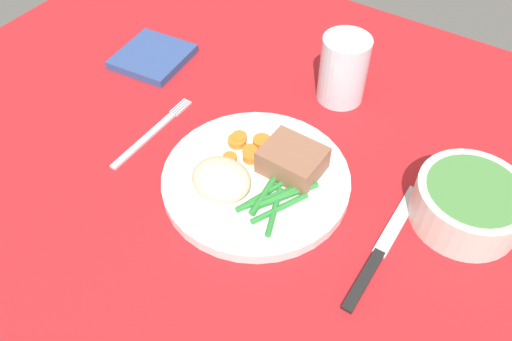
{
  "coord_description": "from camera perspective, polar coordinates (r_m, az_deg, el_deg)",
  "views": [
    {
      "loc": [
        22.97,
        -40.58,
        54.26
      ],
      "look_at": [
        -1.15,
        -3.53,
        4.6
      ],
      "focal_mm": 36.21,
      "sensor_mm": 36.0,
      "label": 1
    }
  ],
  "objects": [
    {
      "name": "salad_bowl",
      "position": [
        0.68,
        22.49,
        -3.24
      ],
      "size": [
        13.36,
        13.36,
        5.58
      ],
      "color": "silver",
      "rests_on": "dining_table"
    },
    {
      "name": "green_beans",
      "position": [
        0.64,
        2.12,
        -3.15
      ],
      "size": [
        6.92,
        10.82,
        0.9
      ],
      "color": "#2D8C38",
      "rests_on": "dinner_plate"
    },
    {
      "name": "napkin",
      "position": [
        0.9,
        -11.33,
        12.22
      ],
      "size": [
        11.94,
        12.21,
        1.35
      ],
      "primitive_type": "cube",
      "rotation": [
        0.0,
        0.0,
        0.1
      ],
      "color": "#334C8C",
      "rests_on": "dining_table"
    },
    {
      "name": "carrot_slices",
      "position": [
        0.7,
        -1.02,
        2.51
      ],
      "size": [
        5.95,
        7.37,
        1.1
      ],
      "color": "orange",
      "rests_on": "dinner_plate"
    },
    {
      "name": "knife",
      "position": [
        0.64,
        13.79,
        -8.26
      ],
      "size": [
        1.7,
        20.5,
        0.64
      ],
      "rotation": [
        0.0,
        0.0,
        0.04
      ],
      "color": "black",
      "rests_on": "dining_table"
    },
    {
      "name": "mashed_potatoes",
      "position": [
        0.64,
        -3.84,
        -1.01
      ],
      "size": [
        7.71,
        6.63,
        4.25
      ],
      "primitive_type": "ellipsoid",
      "color": "beige",
      "rests_on": "dinner_plate"
    },
    {
      "name": "dining_table",
      "position": [
        0.71,
        2.34,
        -0.53
      ],
      "size": [
        120.0,
        90.0,
        2.0
      ],
      "color": "red",
      "rests_on": "ground"
    },
    {
      "name": "dinner_plate",
      "position": [
        0.68,
        0.0,
        -1.01
      ],
      "size": [
        24.72,
        24.72,
        1.6
      ],
      "primitive_type": "cylinder",
      "color": "white",
      "rests_on": "dining_table"
    },
    {
      "name": "meat_portion",
      "position": [
        0.67,
        4.21,
        1.35
      ],
      "size": [
        7.87,
        6.53,
        3.51
      ],
      "primitive_type": "cube",
      "rotation": [
        0.0,
        0.0,
        -0.02
      ],
      "color": "#936047",
      "rests_on": "dinner_plate"
    },
    {
      "name": "fork",
      "position": [
        0.76,
        -11.39,
        4.12
      ],
      "size": [
        1.44,
        16.6,
        0.4
      ],
      "rotation": [
        0.0,
        0.0,
        -0.06
      ],
      "color": "silver",
      "rests_on": "dining_table"
    },
    {
      "name": "water_glass",
      "position": [
        0.79,
        9.7,
        10.46
      ],
      "size": [
        7.15,
        7.15,
        10.41
      ],
      "color": "silver",
      "rests_on": "dining_table"
    }
  ]
}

